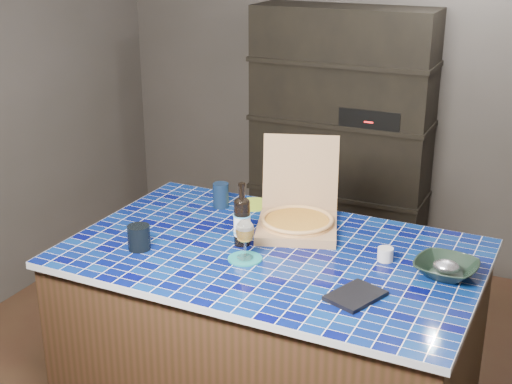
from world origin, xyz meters
The scene contains 14 objects.
room centered at (0.00, 0.00, 1.25)m, with size 3.50×3.50×3.50m.
shelving_unit centered at (0.00, 1.53, 0.90)m, with size 1.20×0.41×1.80m.
kitchen_island centered at (0.34, -0.41, 0.48)m, with size 1.77×1.15×0.96m.
pizza_box centered at (0.35, -0.15, 1.02)m, with size 0.48×0.53×0.39m.
mead_bottle centered at (0.20, -0.41, 1.07)m, with size 0.08×0.08×0.29m.
teal_trivet centered at (0.27, -0.54, 0.97)m, with size 0.15×0.15×0.01m, color #167677.
wine_glass centered at (0.27, -0.54, 1.09)m, with size 0.08×0.08×0.18m.
tumbler centered at (-0.19, -0.64, 1.02)m, with size 0.10×0.10×0.11m, color black.
dvd_case centered at (0.79, -0.66, 0.97)m, with size 0.15×0.21×0.02m, color black.
bowl centered at (1.07, -0.33, 0.99)m, with size 0.25×0.25×0.06m, color black.
foil_contents centered at (1.07, -0.33, 1.00)m, with size 0.11×0.09×0.05m, color silver.
white_jar centered at (0.81, -0.30, 0.99)m, with size 0.07×0.07×0.06m, color silver.
navy_cup centered at (-0.10, -0.05, 1.02)m, with size 0.08×0.08×0.12m, color #0E1C32.
green_trivet centered at (0.04, 0.05, 0.97)m, with size 0.19×0.19×0.01m, color #A0C329.
Camera 1 is at (1.46, -2.97, 2.26)m, focal length 50.00 mm.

